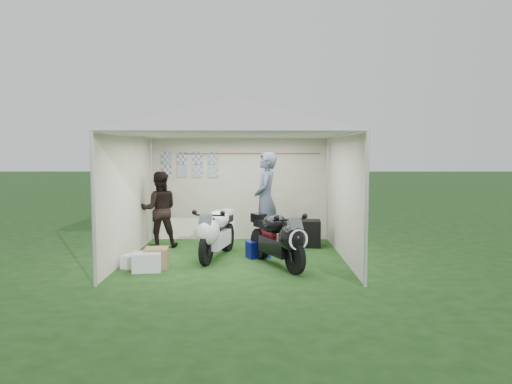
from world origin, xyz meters
TOP-DOWN VIEW (x-y plane):
  - ground at (0.00, 0.00)m, footprint 80.00×80.00m
  - canopy_tent at (-0.00, 0.03)m, footprint 5.66×5.66m
  - motorcycle_white at (-0.37, -0.08)m, footprint 0.68×1.85m
  - motorcycle_black at (0.78, -0.74)m, footprint 1.02×1.76m
  - paddock_stand at (0.42, 0.04)m, footprint 0.49×0.41m
  - person_dark_jacket at (-1.64, 1.07)m, footprint 0.88×0.75m
  - person_blue_jacket at (0.58, 1.04)m, footprint 0.53×0.76m
  - equipment_box at (1.44, 1.13)m, footprint 0.59×0.48m
  - crate_0 at (-1.44, -1.04)m, footprint 0.52×0.43m
  - crate_1 at (-1.33, -0.81)m, footprint 0.42×0.42m
  - crate_2 at (-1.75, -0.84)m, footprint 0.37×0.33m

SIDE VIEW (x-z plane):
  - ground at x=0.00m, z-range 0.00..0.00m
  - crate_2 at x=-1.75m, z-range 0.00..0.23m
  - paddock_stand at x=0.42m, z-range 0.00..0.31m
  - crate_0 at x=-1.44m, z-range 0.00..0.31m
  - crate_1 at x=-1.33m, z-range 0.00..0.35m
  - equipment_box at x=1.44m, z-range 0.00..0.56m
  - motorcycle_white at x=-0.37m, z-range 0.05..0.97m
  - motorcycle_black at x=0.78m, z-range 0.05..0.98m
  - person_dark_jacket at x=-1.64m, z-range 0.00..1.58m
  - person_blue_jacket at x=0.58m, z-range 0.00..1.98m
  - canopy_tent at x=0.00m, z-range 1.08..4.08m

